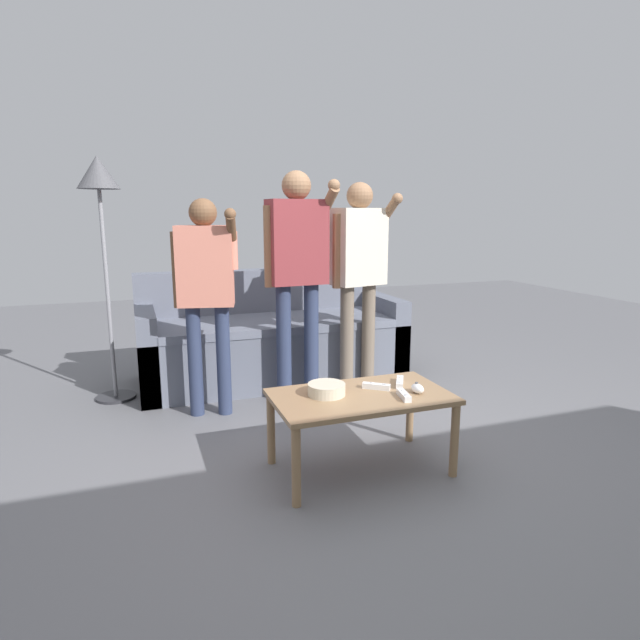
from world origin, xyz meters
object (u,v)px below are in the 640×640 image
at_px(game_remote_wand_far, 376,386).
at_px(game_remote_wand_spare, 404,395).
at_px(coffee_table, 361,404).
at_px(floor_lamp, 100,198).
at_px(player_left, 206,282).
at_px(player_center, 297,259).
at_px(couch, 271,340).
at_px(game_remote_wand_near, 400,382).
at_px(game_remote_nunchuk, 418,388).
at_px(player_right, 359,262).
at_px(snack_bowl, 327,389).

relative_size(game_remote_wand_far, game_remote_wand_spare, 0.93).
bearing_deg(coffee_table, floor_lamp, 127.81).
distance_m(player_left, player_center, 0.66).
relative_size(couch, player_center, 1.29).
relative_size(game_remote_wand_near, game_remote_wand_far, 1.14).
bearing_deg(game_remote_nunchuk, game_remote_wand_far, 143.94).
xyz_separation_m(coffee_table, player_left, (-0.63, 1.06, 0.54)).
relative_size(floor_lamp, game_remote_wand_spare, 11.50).
relative_size(coffee_table, player_center, 0.56).
relative_size(player_right, game_remote_wand_spare, 10.41).
bearing_deg(player_left, game_remote_wand_far, -53.87).
bearing_deg(floor_lamp, game_remote_wand_far, -48.94).
bearing_deg(game_remote_nunchuk, couch, 100.04).
height_order(couch, game_remote_nunchuk, couch).
xyz_separation_m(floor_lamp, player_center, (1.26, -0.45, -0.42)).
height_order(player_left, player_center, player_center).
relative_size(game_remote_nunchuk, player_center, 0.05).
relative_size(player_left, game_remote_wand_far, 10.29).
height_order(floor_lamp, game_remote_wand_near, floor_lamp).
xyz_separation_m(player_center, game_remote_wand_far, (0.09, -1.10, -0.59)).
bearing_deg(coffee_table, player_center, 89.02).
bearing_deg(game_remote_wand_far, game_remote_wand_spare, -67.58).
distance_m(snack_bowl, game_remote_nunchuk, 0.47).
bearing_deg(game_remote_wand_spare, player_right, 75.91).
bearing_deg(player_left, snack_bowl, -65.59).
distance_m(coffee_table, floor_lamp, 2.30).
bearing_deg(player_right, game_remote_wand_far, -109.29).
distance_m(coffee_table, game_remote_wand_spare, 0.23).
distance_m(game_remote_wand_far, game_remote_wand_spare, 0.19).
relative_size(player_center, player_right, 1.04).
bearing_deg(coffee_table, couch, 91.13).
relative_size(game_remote_nunchuk, player_left, 0.06).
bearing_deg(game_remote_wand_near, player_left, 131.94).
bearing_deg(game_remote_wand_near, snack_bowl, -177.87).
bearing_deg(game_remote_wand_near, game_remote_wand_spare, -112.84).
relative_size(player_left, player_center, 0.88).
height_order(player_center, game_remote_wand_near, player_center).
bearing_deg(player_right, player_center, -174.53).
bearing_deg(player_center, player_right, 5.47).
xyz_separation_m(game_remote_nunchuk, game_remote_wand_spare, (-0.10, -0.04, -0.01)).
bearing_deg(game_remote_wand_spare, player_center, 97.20).
relative_size(snack_bowl, player_right, 0.12).
height_order(coffee_table, game_remote_wand_spare, game_remote_wand_spare).
bearing_deg(floor_lamp, snack_bowl, -55.30).
distance_m(snack_bowl, floor_lamp, 2.13).
bearing_deg(player_left, floor_lamp, 138.58).
bearing_deg(coffee_table, player_right, 66.86).
xyz_separation_m(coffee_table, game_remote_wand_spare, (0.18, -0.12, 0.07)).
height_order(couch, snack_bowl, couch).
distance_m(game_remote_nunchuk, game_remote_wand_near, 0.15).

